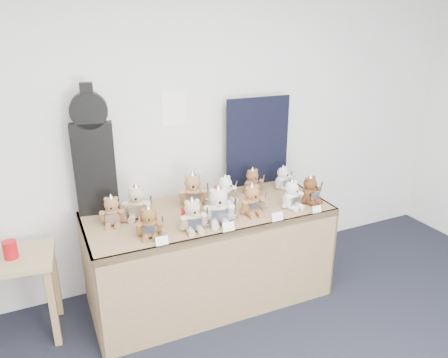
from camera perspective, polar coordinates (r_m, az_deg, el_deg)
name	(u,v)px	position (r m, az deg, el deg)	size (l,w,h in m)	color
room_shell	(174,109)	(3.72, -6.60, 9.09)	(6.00, 6.00, 6.00)	white
display_table	(213,234)	(3.57, -1.48, -7.18)	(1.99, 0.86, 0.83)	brown
guitar_case	(93,152)	(3.48, -16.70, 3.35)	(0.32, 0.15, 1.03)	black
navy_board	(258,142)	(3.99, 4.41, 4.87)	(0.61, 0.02, 0.81)	black
red_cup	(10,250)	(3.50, -26.13, -8.29)	(0.10, 0.10, 0.13)	#B60C12
teddy_front_far_left	(149,223)	(3.16, -9.75, -5.72)	(0.21, 0.19, 0.26)	brown
teddy_front_left	(193,216)	(3.21, -4.14, -4.89)	(0.23, 0.19, 0.28)	tan
teddy_front_centre	(219,207)	(3.30, -0.72, -3.69)	(0.27, 0.25, 0.33)	beige
teddy_front_right	(252,201)	(3.46, 3.69, -2.87)	(0.22, 0.18, 0.28)	#925F37
teddy_front_far_right	(292,195)	(3.61, 8.85, -2.14)	(0.22, 0.19, 0.26)	silver
teddy_front_end	(310,191)	(3.73, 11.20, -1.52)	(0.22, 0.20, 0.27)	#57341E
teddy_back_left	(137,203)	(3.45, -11.29, -3.12)	(0.24, 0.24, 0.30)	#C0AA8C
teddy_back_centre_left	(193,191)	(3.60, -4.07, -1.59)	(0.26, 0.25, 0.32)	#A07C50
teddy_back_centre_right	(226,190)	(3.67, 0.22, -1.50)	(0.22, 0.21, 0.26)	white
teddy_back_right	(253,182)	(3.87, 3.76, -0.40)	(0.21, 0.16, 0.25)	brown
teddy_back_end	(283,179)	(4.00, 7.70, 0.05)	(0.19, 0.18, 0.23)	silver
teddy_back_far_left	(112,212)	(3.39, -14.41, -4.17)	(0.21, 0.19, 0.26)	#8A6240
entry_card_a	(162,241)	(3.06, -8.12, -7.99)	(0.09, 0.00, 0.06)	white
entry_card_b	(228,227)	(3.21, 0.59, -6.26)	(0.09, 0.00, 0.07)	white
entry_card_c	(277,217)	(3.39, 6.98, -4.91)	(0.09, 0.00, 0.07)	white
entry_card_d	(317,209)	(3.58, 12.02, -3.88)	(0.08, 0.00, 0.06)	white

